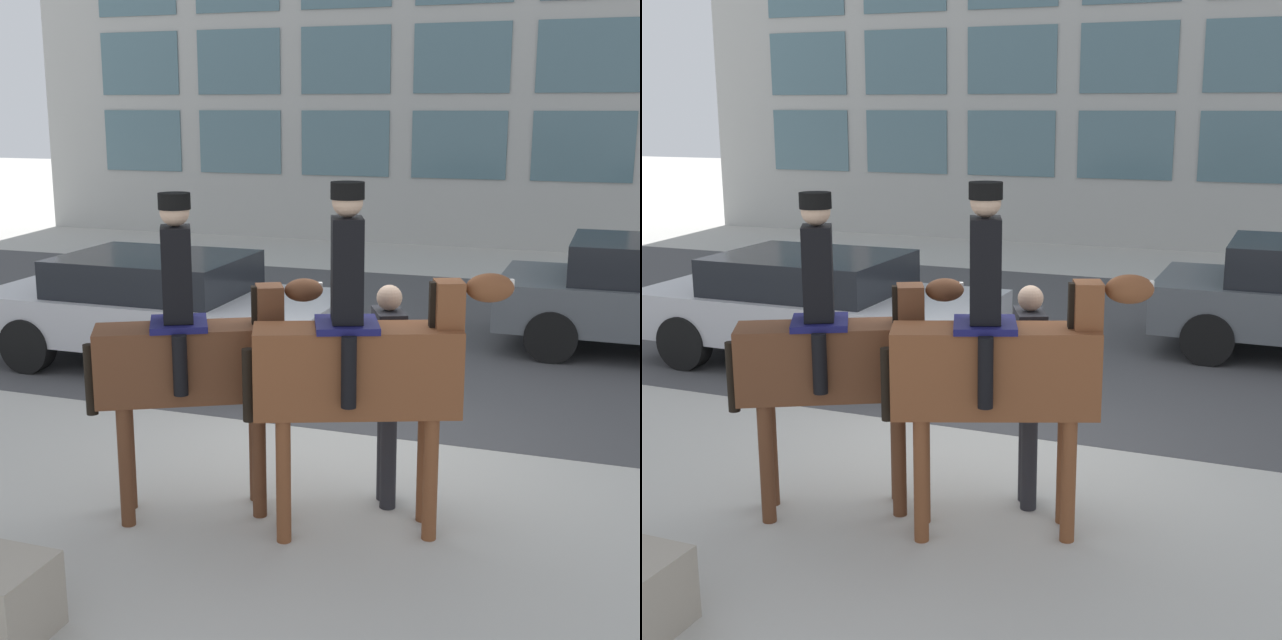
# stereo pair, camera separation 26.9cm
# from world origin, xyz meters

# --- Properties ---
(ground_plane) EXTENTS (80.00, 80.00, 0.00)m
(ground_plane) POSITION_xyz_m (0.00, 0.00, 0.00)
(ground_plane) COLOR #B2AFA8
(road_surface) EXTENTS (24.43, 8.50, 0.01)m
(road_surface) POSITION_xyz_m (0.00, 4.75, 0.00)
(road_surface) COLOR #444447
(road_surface) RESTS_ON ground_plane
(mounted_horse_lead) EXTENTS (1.69, 1.10, 2.53)m
(mounted_horse_lead) POSITION_xyz_m (-0.68, -1.56, 1.31)
(mounted_horse_lead) COLOR #59331E
(mounted_horse_lead) RESTS_ON ground_plane
(mounted_horse_companion) EXTENTS (1.87, 0.98, 2.64)m
(mounted_horse_companion) POSITION_xyz_m (0.63, -1.46, 1.35)
(mounted_horse_companion) COLOR brown
(mounted_horse_companion) RESTS_ON ground_plane
(pedestrian_bystander) EXTENTS (0.76, 0.71, 1.81)m
(pedestrian_bystander) POSITION_xyz_m (0.68, -0.94, 1.07)
(pedestrian_bystander) COLOR #232328
(pedestrian_bystander) RESTS_ON ground_plane
(street_car_near_lane) EXTENTS (4.44, 2.04, 1.36)m
(street_car_near_lane) POSITION_xyz_m (-3.01, 2.12, 0.73)
(street_car_near_lane) COLOR #B7B7BC
(street_car_near_lane) RESTS_ON ground_plane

